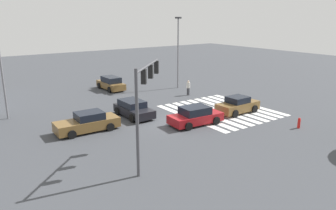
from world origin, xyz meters
TOP-DOWN VIEW (x-y plane):
  - ground_plane at (0.00, 0.00)m, footprint 114.37×114.37m
  - crosswalk_markings at (0.00, -6.07)m, footprint 9.54×8.20m
  - traffic_signal_mast at (-5.47, 5.47)m, footprint 3.94×3.94m
  - car_0 at (3.12, 1.53)m, footprint 4.31×2.17m
  - car_1 at (-1.39, -6.82)m, footprint 2.09×4.25m
  - car_2 at (14.13, -1.58)m, footprint 4.55×2.04m
  - car_3 at (-1.69, -1.55)m, footprint 2.39×4.57m
  - car_4 at (1.81, 6.30)m, footprint 2.20×4.89m
  - pedestrian at (6.57, -7.40)m, footprint 0.42×0.40m
  - street_light_pole_a at (8.78, 10.77)m, footprint 0.80×0.36m
  - street_light_pole_b at (10.36, -8.78)m, footprint 0.80×0.36m
  - fire_hydrant at (-7.18, -7.63)m, footprint 0.22×0.22m

SIDE VIEW (x-z plane):
  - ground_plane at x=0.00m, z-range 0.00..0.00m
  - crosswalk_markings at x=0.00m, z-range 0.00..0.01m
  - fire_hydrant at x=-7.18m, z-range 0.00..0.86m
  - car_4 at x=1.81m, z-range -0.06..1.44m
  - car_0 at x=3.12m, z-range -0.02..1.41m
  - car_3 at x=-1.69m, z-range -0.05..1.46m
  - car_1 at x=-1.39m, z-range -0.06..1.47m
  - car_2 at x=14.13m, z-range -0.04..1.55m
  - pedestrian at x=6.57m, z-range 0.10..1.76m
  - traffic_signal_mast at x=-5.47m, z-range 1.44..7.49m
  - street_light_pole_a at x=8.78m, z-range 0.80..9.07m
  - street_light_pole_b at x=10.36m, z-range 0.81..9.27m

